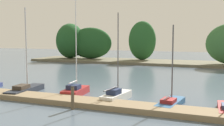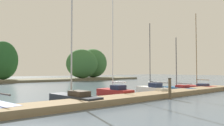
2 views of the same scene
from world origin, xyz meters
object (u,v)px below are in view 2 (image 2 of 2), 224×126
at_px(sailboat_5, 198,86).
at_px(sailboat_4, 178,88).
at_px(sailboat_1, 73,97).
at_px(sailboat_3, 151,89).
at_px(sailboat_2, 114,91).
at_px(mooring_piling_1, 170,89).

bearing_deg(sailboat_5, sailboat_4, 85.32).
height_order(sailboat_1, sailboat_3, sailboat_1).
bearing_deg(sailboat_2, mooring_piling_1, -159.45).
height_order(sailboat_1, mooring_piling_1, sailboat_1).
distance_m(sailboat_2, sailboat_5, 10.80).
bearing_deg(sailboat_5, sailboat_2, 83.36).
distance_m(sailboat_2, sailboat_3, 3.63).
distance_m(sailboat_1, sailboat_2, 4.06).
xyz_separation_m(sailboat_1, sailboat_3, (7.53, 0.29, 0.02)).
bearing_deg(sailboat_2, sailboat_3, -106.07).
height_order(sailboat_2, sailboat_5, sailboat_5).
bearing_deg(sailboat_5, sailboat_3, 85.93).
relative_size(sailboat_5, mooring_piling_1, 5.67).
height_order(sailboat_4, sailboat_5, sailboat_5).
bearing_deg(mooring_piling_1, sailboat_2, 116.77).
xyz_separation_m(sailboat_4, mooring_piling_1, (-5.43, -2.96, 0.45)).
relative_size(sailboat_2, sailboat_4, 1.46).
distance_m(sailboat_3, sailboat_5, 7.19).
bearing_deg(sailboat_4, sailboat_3, 95.89).
distance_m(sailboat_3, mooring_piling_1, 3.53).
distance_m(sailboat_1, sailboat_4, 11.24).
height_order(sailboat_5, mooring_piling_1, sailboat_5).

